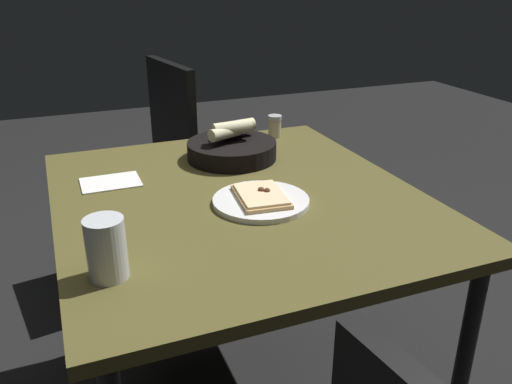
{
  "coord_description": "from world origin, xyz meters",
  "views": [
    {
      "loc": [
        0.43,
        1.21,
        1.3
      ],
      "look_at": [
        -0.02,
        0.07,
        0.77
      ],
      "focal_mm": 37.08,
      "sensor_mm": 36.0,
      "label": 1
    }
  ],
  "objects_px": {
    "dining_table": "(238,217)",
    "pepper_shaker": "(275,127)",
    "pizza_plate": "(261,200)",
    "beer_glass": "(107,252)",
    "chair_far": "(150,162)",
    "bread_basket": "(231,148)"
  },
  "relations": [
    {
      "from": "dining_table",
      "to": "pepper_shaker",
      "type": "bearing_deg",
      "value": -124.35
    },
    {
      "from": "pizza_plate",
      "to": "beer_glass",
      "type": "height_order",
      "value": "beer_glass"
    },
    {
      "from": "dining_table",
      "to": "chair_far",
      "type": "relative_size",
      "value": 1.11
    },
    {
      "from": "dining_table",
      "to": "pizza_plate",
      "type": "height_order",
      "value": "pizza_plate"
    },
    {
      "from": "bread_basket",
      "to": "pepper_shaker",
      "type": "xyz_separation_m",
      "value": [
        -0.22,
        -0.16,
        -0.0
      ]
    },
    {
      "from": "beer_glass",
      "to": "chair_far",
      "type": "distance_m",
      "value": 1.26
    },
    {
      "from": "dining_table",
      "to": "beer_glass",
      "type": "height_order",
      "value": "beer_glass"
    },
    {
      "from": "dining_table",
      "to": "pepper_shaker",
      "type": "relative_size",
      "value": 13.52
    },
    {
      "from": "bread_basket",
      "to": "beer_glass",
      "type": "distance_m",
      "value": 0.71
    },
    {
      "from": "dining_table",
      "to": "beer_glass",
      "type": "distance_m",
      "value": 0.48
    },
    {
      "from": "bread_basket",
      "to": "beer_glass",
      "type": "bearing_deg",
      "value": 51.18
    },
    {
      "from": "dining_table",
      "to": "chair_far",
      "type": "bearing_deg",
      "value": -85.76
    },
    {
      "from": "beer_glass",
      "to": "dining_table",
      "type": "bearing_deg",
      "value": -142.44
    },
    {
      "from": "bread_basket",
      "to": "pepper_shaker",
      "type": "bearing_deg",
      "value": -143.5
    },
    {
      "from": "beer_glass",
      "to": "pepper_shaker",
      "type": "bearing_deg",
      "value": -132.85
    },
    {
      "from": "chair_far",
      "to": "beer_glass",
      "type": "bearing_deg",
      "value": 75.82
    },
    {
      "from": "pepper_shaker",
      "to": "dining_table",
      "type": "bearing_deg",
      "value": 55.65
    },
    {
      "from": "dining_table",
      "to": "pepper_shaker",
      "type": "distance_m",
      "value": 0.53
    },
    {
      "from": "pizza_plate",
      "to": "bread_basket",
      "type": "bearing_deg",
      "value": -97.16
    },
    {
      "from": "pizza_plate",
      "to": "pepper_shaker",
      "type": "height_order",
      "value": "pepper_shaker"
    },
    {
      "from": "pizza_plate",
      "to": "chair_far",
      "type": "distance_m",
      "value": 1.02
    },
    {
      "from": "dining_table",
      "to": "bread_basket",
      "type": "relative_size",
      "value": 3.76
    }
  ]
}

